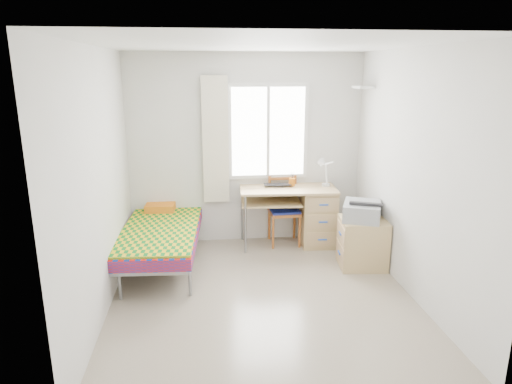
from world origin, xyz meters
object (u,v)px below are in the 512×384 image
bed (161,231)px  desk (313,213)px  cabinet (362,243)px  printer (362,211)px  chair (284,206)px

bed → desk: bed is taller
desk → cabinet: (0.43, -0.82, -0.14)m
desk → cabinet: desk is taller
desk → printer: 0.94m
chair → cabinet: size_ratio=1.55×
cabinet → printer: bearing=129.6°
bed → desk: size_ratio=1.52×
desk → chair: chair is taller
printer → bed: bearing=-166.8°
chair → printer: (0.80, -0.89, 0.18)m
chair → desk: bearing=-15.9°
bed → cabinet: (2.47, -0.41, -0.11)m
bed → chair: chair is taller
bed → cabinet: 2.51m
desk → chair: size_ratio=1.41×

